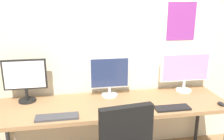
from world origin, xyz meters
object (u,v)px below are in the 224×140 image
object	(u,v)px
monitor_center	(109,75)
monitor_right	(185,69)
keyboard_right	(172,108)
computer_mouse	(221,104)
monitor_left	(25,78)
desk	(113,108)
keyboard_left	(57,117)

from	to	relation	value
monitor_center	monitor_right	world-z (taller)	monitor_right
monitor_center	keyboard_right	distance (m)	0.75
computer_mouse	monitor_left	bearing A→B (deg)	167.31
monitor_left	monitor_center	bearing A→B (deg)	0.00
monitor_right	keyboard_right	bearing A→B (deg)	-126.50
computer_mouse	monitor_center	bearing A→B (deg)	157.76
desk	monitor_left	xyz separation A→B (m)	(-0.89, 0.21, 0.31)
keyboard_right	monitor_center	bearing A→B (deg)	141.70
desk	monitor_left	world-z (taller)	monitor_left
monitor_center	computer_mouse	world-z (taller)	monitor_center
keyboard_right	computer_mouse	xyz separation A→B (m)	(0.53, -0.00, 0.01)
monitor_right	computer_mouse	world-z (taller)	monitor_right
monitor_right	keyboard_left	distance (m)	1.54
desk	monitor_right	size ratio (longest dim) A/B	4.05
keyboard_left	computer_mouse	distance (m)	1.65
monitor_center	keyboard_left	size ratio (longest dim) A/B	1.14
desk	keyboard_left	distance (m)	0.61
computer_mouse	keyboard_right	bearing A→B (deg)	179.71
monitor_center	keyboard_right	world-z (taller)	monitor_center
computer_mouse	keyboard_left	bearing A→B (deg)	179.91
monitor_left	computer_mouse	bearing A→B (deg)	-12.69
desk	monitor_right	bearing A→B (deg)	13.46
desk	keyboard_right	world-z (taller)	keyboard_right
monitor_left	keyboard_left	distance (m)	0.60
monitor_right	keyboard_right	xyz separation A→B (m)	(-0.33, -0.44, -0.26)
monitor_right	keyboard_right	size ratio (longest dim) A/B	1.71
monitor_left	computer_mouse	size ratio (longest dim) A/B	4.77
desk	monitor_right	xyz separation A→B (m)	(0.89, 0.21, 0.32)
desk	monitor_center	distance (m)	0.36
desk	monitor_center	xyz separation A→B (m)	(0.00, 0.21, 0.29)
desk	keyboard_left	xyz separation A→B (m)	(-0.56, -0.23, 0.06)
keyboard_right	computer_mouse	size ratio (longest dim) A/B	3.64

